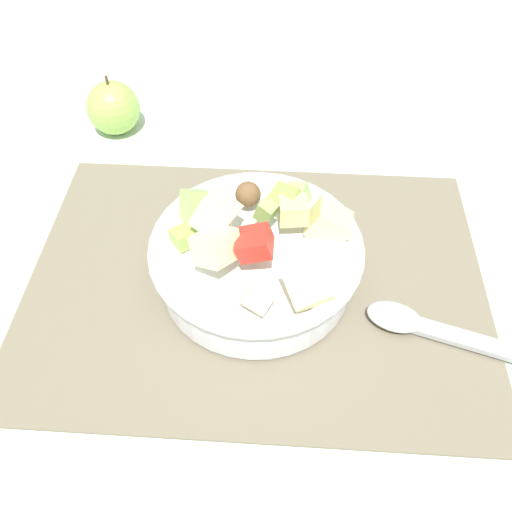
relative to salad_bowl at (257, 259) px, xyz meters
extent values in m
plane|color=silver|center=(0.00, 0.00, -0.04)|extent=(2.40, 2.40, 0.00)
cube|color=#756B56|center=(0.00, 0.00, -0.04)|extent=(0.50, 0.36, 0.01)
cylinder|color=white|center=(0.00, 0.00, -0.01)|extent=(0.20, 0.20, 0.05)
torus|color=white|center=(0.00, 0.00, 0.02)|extent=(0.22, 0.22, 0.02)
cube|color=beige|center=(-0.07, -0.03, 0.02)|extent=(0.05, 0.04, 0.05)
cube|color=#E5D684|center=(-0.04, -0.03, 0.04)|extent=(0.03, 0.03, 0.03)
cube|color=#93C160|center=(-0.01, -0.02, 0.05)|extent=(0.03, 0.02, 0.03)
cube|color=#8CB74C|center=(-0.03, -0.04, 0.05)|extent=(0.04, 0.04, 0.03)
cube|color=beige|center=(0.04, -0.01, 0.05)|extent=(0.05, 0.05, 0.05)
sphere|color=brown|center=(0.01, -0.06, 0.03)|extent=(0.04, 0.04, 0.03)
cube|color=#A3CC6B|center=(0.07, -0.05, 0.03)|extent=(0.04, 0.05, 0.05)
cube|color=#A3CC6B|center=(-0.04, -0.07, 0.02)|extent=(0.03, 0.03, 0.04)
cube|color=beige|center=(0.04, 0.03, 0.05)|extent=(0.05, 0.06, 0.05)
cube|color=beige|center=(-0.05, 0.06, 0.03)|extent=(0.05, 0.06, 0.05)
cube|color=red|center=(0.00, 0.02, 0.05)|extent=(0.04, 0.03, 0.03)
cube|color=#9EC656|center=(0.07, 0.00, 0.02)|extent=(0.03, 0.03, 0.02)
cube|color=beige|center=(0.00, 0.07, 0.03)|extent=(0.03, 0.03, 0.03)
ellipsoid|color=#B7B7BC|center=(-0.14, 0.04, -0.03)|extent=(0.06, 0.05, 0.01)
cube|color=#B7B7BC|center=(-0.25, 0.07, -0.03)|extent=(0.18, 0.07, 0.01)
sphere|color=#9EC656|center=(0.21, -0.26, -0.01)|extent=(0.07, 0.07, 0.07)
cylinder|color=brown|center=(0.21, -0.26, 0.04)|extent=(0.00, 0.00, 0.01)
camera|label=1|loc=(-0.02, 0.36, 0.43)|focal=38.04mm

